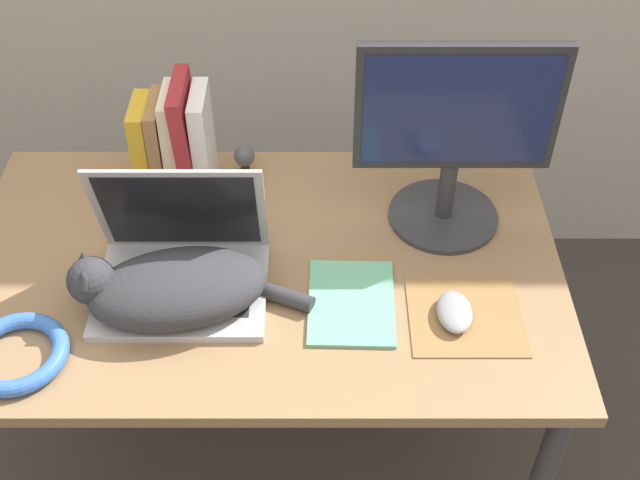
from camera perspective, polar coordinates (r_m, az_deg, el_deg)
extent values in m
cube|color=#93704C|center=(1.64, -4.09, -1.99)|extent=(1.22, 0.74, 0.03)
cylinder|color=#38383D|center=(2.23, -17.58, -2.78)|extent=(0.04, 0.04, 0.73)
cylinder|color=#38383D|center=(2.17, 11.73, -2.89)|extent=(0.04, 0.04, 0.73)
cube|color=#B7B7BC|center=(1.58, -9.71, -3.55)|extent=(0.33, 0.25, 0.02)
cube|color=#28282D|center=(1.57, -9.81, -3.62)|extent=(0.27, 0.13, 0.00)
cube|color=#B7B7BC|center=(1.56, -9.84, 2.16)|extent=(0.33, 0.07, 0.24)
cube|color=black|center=(1.56, -9.85, 2.02)|extent=(0.30, 0.06, 0.21)
ellipsoid|color=#333338|center=(1.52, -10.01, -3.40)|extent=(0.37, 0.26, 0.11)
sphere|color=#333338|center=(1.54, -15.86, -2.78)|extent=(0.09, 0.09, 0.09)
cone|color=#333338|center=(1.54, -16.38, -1.27)|extent=(0.04, 0.04, 0.03)
cone|color=#333338|center=(1.50, -16.40, -2.59)|extent=(0.04, 0.04, 0.03)
cylinder|color=#333338|center=(1.54, -2.87, -3.89)|extent=(0.14, 0.08, 0.03)
cylinder|color=#333338|center=(1.74, 8.82, 1.72)|extent=(0.23, 0.23, 0.01)
cylinder|color=#333338|center=(1.69, 9.07, 3.54)|extent=(0.04, 0.04, 0.13)
cube|color=#28282D|center=(1.57, 9.89, 9.22)|extent=(0.40, 0.02, 0.27)
cube|color=navy|center=(1.56, 9.95, 8.97)|extent=(0.37, 0.00, 0.24)
cube|color=olive|center=(1.55, 10.37, -5.27)|extent=(0.22, 0.21, 0.00)
ellipsoid|color=#99999E|center=(1.53, 9.62, -5.06)|extent=(0.07, 0.10, 0.03)
cube|color=gold|center=(1.79, -12.34, 6.61)|extent=(0.04, 0.12, 0.21)
cube|color=olive|center=(1.78, -11.28, 6.72)|extent=(0.03, 0.14, 0.22)
cube|color=beige|center=(1.77, -10.36, 7.01)|extent=(0.03, 0.13, 0.24)
cube|color=maroon|center=(1.76, -9.40, 7.32)|extent=(0.04, 0.16, 0.26)
cube|color=white|center=(1.76, -8.25, 7.03)|extent=(0.03, 0.13, 0.24)
torus|color=blue|center=(1.55, -20.71, -7.54)|extent=(0.19, 0.19, 0.03)
cube|color=#6BBC93|center=(1.55, 2.32, -4.46)|extent=(0.17, 0.22, 0.01)
cylinder|color=#232328|center=(1.84, -5.24, 5.08)|extent=(0.02, 0.02, 0.02)
sphere|color=#4C4C51|center=(1.82, -5.31, 5.98)|extent=(0.05, 0.05, 0.05)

